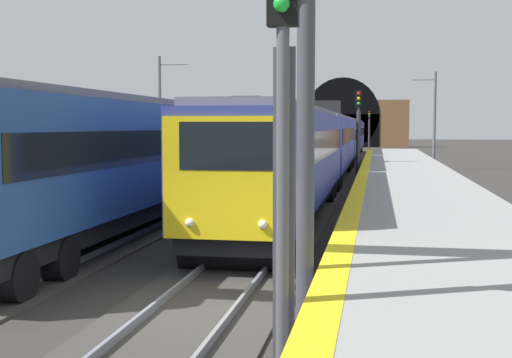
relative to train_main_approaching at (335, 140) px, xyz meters
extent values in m
plane|color=#302D2B|center=(-39.69, 0.00, -2.24)|extent=(320.00, 320.00, 0.00)
cube|color=gray|center=(-39.69, -4.57, -1.69)|extent=(112.00, 4.68, 1.09)
cube|color=yellow|center=(-39.69, -2.48, -1.14)|extent=(112.00, 0.50, 0.01)
cube|color=#383533|center=(-39.69, 0.00, -2.21)|extent=(160.00, 2.98, 0.06)
cube|color=gray|center=(-39.69, 0.72, -2.11)|extent=(160.00, 0.07, 0.15)
cube|color=gray|center=(-39.69, -0.72, -2.11)|extent=(160.00, 0.07, 0.15)
cube|color=navy|center=(-27.94, 0.00, 0.09)|extent=(18.12, 2.89, 2.82)
cube|color=black|center=(-27.94, 0.00, 0.47)|extent=(17.40, 2.92, 0.91)
cube|color=slate|center=(-27.94, 0.00, 1.60)|extent=(17.58, 2.46, 0.20)
cube|color=black|center=(-27.94, 0.00, -1.50)|extent=(17.76, 2.55, 0.48)
cylinder|color=black|center=(-35.93, -0.01, -1.81)|extent=(0.87, 2.64, 0.87)
cylinder|color=black|center=(-34.13, -0.01, -1.81)|extent=(0.87, 2.64, 0.87)
cylinder|color=black|center=(-21.76, 0.01, -1.81)|extent=(0.87, 2.64, 0.87)
cylinder|color=black|center=(-19.96, 0.01, -1.81)|extent=(0.87, 2.64, 0.87)
cube|color=yellow|center=(-37.04, -0.01, -0.02)|extent=(0.12, 2.75, 2.60)
cube|color=black|center=(-37.09, -0.01, 0.65)|extent=(0.04, 2.01, 1.02)
sphere|color=#F2EACC|center=(-37.10, -0.80, -0.97)|extent=(0.20, 0.20, 0.20)
sphere|color=#F2EACC|center=(-37.10, 0.77, -0.97)|extent=(0.20, 0.20, 0.20)
cube|color=navy|center=(-9.20, 0.00, 0.09)|extent=(18.12, 2.89, 2.82)
cube|color=black|center=(-9.20, 0.00, 0.53)|extent=(17.40, 2.92, 0.82)
cube|color=slate|center=(-9.20, 0.00, 1.60)|extent=(17.58, 2.46, 0.20)
cube|color=black|center=(-9.20, 0.00, -1.50)|extent=(17.76, 2.55, 0.48)
cylinder|color=black|center=(-17.23, -0.01, -1.81)|extent=(0.87, 2.64, 0.87)
cylinder|color=black|center=(-15.43, -0.01, -1.81)|extent=(0.87, 2.64, 0.87)
cylinder|color=black|center=(-2.98, 0.01, -1.81)|extent=(0.87, 2.64, 0.87)
cylinder|color=black|center=(-1.18, 0.01, -1.81)|extent=(0.87, 2.64, 0.87)
cube|color=navy|center=(9.53, 0.00, 0.09)|extent=(18.12, 2.89, 2.82)
cube|color=black|center=(9.53, 0.00, 0.36)|extent=(17.40, 2.92, 0.80)
cube|color=slate|center=(9.53, 0.00, 1.60)|extent=(17.58, 2.46, 0.20)
cube|color=black|center=(9.53, 0.00, -1.50)|extent=(17.76, 2.55, 0.48)
cylinder|color=black|center=(1.53, -0.01, -1.81)|extent=(0.87, 2.64, 0.87)
cylinder|color=black|center=(3.33, -0.01, -1.81)|extent=(0.87, 2.64, 0.87)
cylinder|color=black|center=(15.74, 0.01, -1.81)|extent=(0.87, 2.64, 0.87)
cylinder|color=black|center=(17.54, 0.01, -1.81)|extent=(0.87, 2.64, 0.87)
cube|color=navy|center=(28.27, 0.00, 0.09)|extent=(18.12, 2.89, 2.82)
cube|color=black|center=(28.27, 0.00, 0.41)|extent=(17.40, 2.92, 0.85)
cube|color=slate|center=(28.27, 0.00, 1.60)|extent=(17.58, 2.46, 0.20)
cube|color=black|center=(28.27, 0.00, -1.50)|extent=(17.76, 2.55, 0.48)
cylinder|color=black|center=(20.53, -0.01, -1.81)|extent=(0.87, 2.64, 0.87)
cylinder|color=black|center=(22.33, -0.01, -1.81)|extent=(0.87, 2.64, 0.87)
cylinder|color=black|center=(34.21, 0.01, -1.81)|extent=(0.87, 2.64, 0.87)
cylinder|color=black|center=(36.01, 0.01, -1.81)|extent=(0.87, 2.64, 0.87)
cube|color=black|center=(-9.20, 0.00, 2.15)|extent=(1.30, 1.72, 0.90)
cube|color=#264C99|center=(-31.13, 4.52, 0.26)|extent=(19.13, 2.72, 2.92)
cube|color=black|center=(-31.13, 4.52, 0.52)|extent=(18.36, 2.75, 0.87)
cube|color=slate|center=(-31.13, 4.52, 1.82)|extent=(18.56, 2.31, 0.20)
cube|color=black|center=(-31.13, 4.52, -1.40)|extent=(18.75, 2.39, 0.55)
cylinder|color=black|center=(-37.58, 4.52, -1.74)|extent=(0.99, 2.50, 0.99)
cylinder|color=black|center=(-24.69, 4.52, -1.74)|extent=(0.99, 2.50, 0.99)
cylinder|color=black|center=(-22.89, 4.52, -1.74)|extent=(0.99, 2.50, 0.99)
cube|color=#264C99|center=(-11.33, 4.52, 0.26)|extent=(19.13, 2.72, 2.92)
cube|color=black|center=(-11.33, 4.52, 0.63)|extent=(18.36, 2.75, 0.92)
cube|color=slate|center=(-11.33, 4.52, 1.82)|extent=(18.56, 2.31, 0.20)
cube|color=black|center=(-11.33, 4.52, -1.40)|extent=(18.75, 2.39, 0.55)
cylinder|color=black|center=(-19.87, 4.52, -1.74)|extent=(0.99, 2.50, 0.99)
cylinder|color=black|center=(-18.07, 4.52, -1.74)|extent=(0.99, 2.50, 0.99)
cylinder|color=black|center=(-4.60, 4.52, -1.74)|extent=(0.99, 2.50, 0.99)
cylinder|color=black|center=(-2.80, 4.52, -1.74)|extent=(0.99, 2.50, 0.99)
cube|color=#264C99|center=(8.46, 4.52, 0.26)|extent=(19.13, 2.72, 2.92)
cube|color=black|center=(8.46, 4.52, 0.76)|extent=(18.36, 2.75, 0.95)
cube|color=slate|center=(8.46, 4.52, 1.82)|extent=(18.56, 2.31, 0.20)
cube|color=black|center=(8.46, 4.52, -1.40)|extent=(18.75, 2.39, 0.55)
cylinder|color=black|center=(-0.15, 4.52, -1.74)|extent=(0.99, 2.50, 0.99)
cylinder|color=black|center=(1.65, 4.52, -1.74)|extent=(0.99, 2.50, 0.99)
cylinder|color=black|center=(15.28, 4.52, -1.74)|extent=(0.99, 2.50, 0.99)
cylinder|color=black|center=(17.08, 4.52, -1.74)|extent=(0.99, 2.50, 0.99)
cube|color=black|center=(-11.33, 4.52, 2.37)|extent=(1.30, 1.63, 0.90)
cylinder|color=#4C4C54|center=(-42.57, -1.97, 0.02)|extent=(0.16, 0.16, 4.52)
cube|color=#4C4C54|center=(-42.43, -1.97, 0.02)|extent=(0.04, 0.28, 4.07)
sphere|color=green|center=(-42.70, -1.97, 2.53)|extent=(0.20, 0.20, 0.20)
cylinder|color=#38383D|center=(-8.85, -1.97, -0.03)|extent=(0.16, 0.16, 4.43)
cube|color=black|center=(-8.85, -1.97, 2.71)|extent=(0.20, 0.38, 1.05)
cube|color=#38383D|center=(-8.71, -1.97, -0.03)|extent=(0.04, 0.28, 3.99)
sphere|color=red|center=(-8.98, -1.97, 3.04)|extent=(0.20, 0.20, 0.20)
sphere|color=yellow|center=(-8.98, -1.97, 2.74)|extent=(0.20, 0.20, 0.20)
sphere|color=green|center=(-8.98, -1.97, 2.44)|extent=(0.20, 0.20, 0.20)
cylinder|color=#38383D|center=(46.63, -1.97, -0.01)|extent=(0.16, 0.16, 4.45)
cube|color=black|center=(46.63, -1.97, 2.74)|extent=(0.20, 0.38, 1.05)
cube|color=#38383D|center=(46.77, -1.97, -0.01)|extent=(0.04, 0.28, 4.01)
sphere|color=red|center=(46.50, -1.97, 3.06)|extent=(0.20, 0.20, 0.20)
sphere|color=yellow|center=(46.50, -1.97, 2.76)|extent=(0.20, 0.20, 0.20)
sphere|color=green|center=(46.50, -1.97, 2.46)|extent=(0.20, 0.20, 0.20)
cylinder|color=#3F3F47|center=(-40.46, -2.03, 0.86)|extent=(0.28, 0.28, 6.19)
cube|color=brown|center=(56.44, 2.26, 1.42)|extent=(2.17, 20.34, 7.31)
cube|color=black|center=(55.31, 2.26, 0.32)|extent=(0.12, 11.39, 5.12)
cylinder|color=black|center=(55.31, 2.26, 2.88)|extent=(0.12, 11.39, 11.39)
cylinder|color=#595B60|center=(1.36, -7.31, 1.43)|extent=(0.22, 0.22, 7.35)
cylinder|color=#595B60|center=(1.36, -6.45, 4.51)|extent=(0.08, 1.71, 0.08)
cylinder|color=#595B60|center=(-5.49, 11.83, 1.83)|extent=(0.22, 0.22, 8.14)
cylinder|color=#595B60|center=(-5.49, 10.82, 5.30)|extent=(0.08, 2.03, 0.08)
camera|label=1|loc=(-50.84, -3.12, 1.08)|focal=47.43mm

